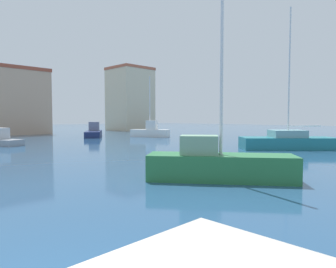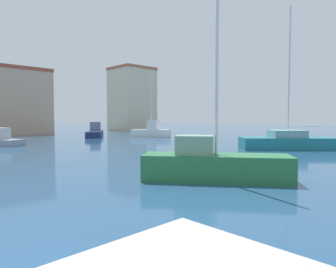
% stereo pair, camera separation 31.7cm
% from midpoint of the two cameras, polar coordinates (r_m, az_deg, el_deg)
% --- Properties ---
extents(water, '(160.00, 160.00, 0.00)m').
position_cam_midpoint_polar(water, '(28.40, -10.53, -1.84)').
color(water, navy).
rests_on(water, ground).
extents(sailboat_teal_center_channel, '(6.69, 6.73, 10.76)m').
position_cam_midpoint_polar(sailboat_teal_center_channel, '(24.97, 21.98, -1.29)').
color(sailboat_teal_center_channel, '#1E707A').
rests_on(sailboat_teal_center_channel, water).
extents(motorboat_navy_behind_lamppost, '(5.40, 6.63, 1.88)m').
position_cam_midpoint_polar(motorboat_navy_behind_lamppost, '(39.86, -13.39, 0.36)').
color(motorboat_navy_behind_lamppost, '#19234C').
rests_on(motorboat_navy_behind_lamppost, water).
extents(sailboat_white_mid_harbor, '(3.26, 4.96, 7.55)m').
position_cam_midpoint_polar(sailboat_white_mid_harbor, '(37.90, -2.95, 0.52)').
color(sailboat_white_mid_harbor, white).
rests_on(sailboat_white_mid_harbor, water).
extents(sailboat_green_distant_north, '(4.68, 5.42, 8.35)m').
position_cam_midpoint_polar(sailboat_green_distant_north, '(11.89, 9.36, -5.56)').
color(sailboat_green_distant_north, '#28703D').
rests_on(sailboat_green_distant_north, water).
extents(waterfront_apartments, '(8.43, 5.64, 9.57)m').
position_cam_midpoint_polar(waterfront_apartments, '(49.03, -26.32, 5.56)').
color(waterfront_apartments, tan).
rests_on(waterfront_apartments, ground).
extents(warehouse_block, '(7.06, 6.97, 11.97)m').
position_cam_midpoint_polar(warehouse_block, '(58.89, -6.66, 6.57)').
color(warehouse_block, beige).
rests_on(warehouse_block, ground).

